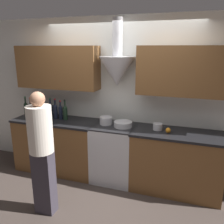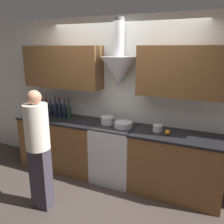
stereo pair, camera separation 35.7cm
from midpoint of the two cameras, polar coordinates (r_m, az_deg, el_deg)
The scene contains 19 objects.
ground_plane at distance 3.88m, azimuth 1.37°, elevation -17.94°, with size 12.00×12.00×0.00m, color #423833.
wall_back at distance 3.84m, azimuth 4.59°, elevation 5.68°, with size 8.40×0.56×2.60m.
counter_left at distance 4.36m, azimuth -9.73°, elevation -7.29°, with size 1.46×0.62×0.93m.
counter_right at distance 3.71m, azimuth 17.80°, elevation -12.07°, with size 1.32×0.62×0.93m.
stove_range at distance 3.91m, azimuth 3.28°, elevation -9.79°, with size 0.66×0.60×0.93m.
wine_bottle_0 at distance 4.58m, azimuth -16.38°, elevation 1.36°, with size 0.07×0.07×0.35m.
wine_bottle_1 at distance 4.52m, azimuth -15.39°, elevation 1.18°, with size 0.07×0.07×0.34m.
wine_bottle_2 at distance 4.47m, azimuth -14.22°, elevation 1.14°, with size 0.07×0.07×0.34m.
wine_bottle_3 at distance 4.40m, azimuth -13.29°, elevation 0.92°, with size 0.08×0.08×0.33m.
wine_bottle_4 at distance 4.35m, azimuth -12.28°, elevation 0.74°, with size 0.08×0.08×0.31m.
wine_bottle_5 at distance 4.29m, azimuth -11.14°, elevation 0.83°, with size 0.08×0.08×0.35m.
wine_bottle_6 at distance 4.22m, azimuth -10.10°, elevation 0.66°, with size 0.08×0.08×0.35m.
wine_bottle_7 at distance 4.17m, azimuth -8.95°, elevation 0.40°, with size 0.07×0.07×0.33m.
wine_bottle_8 at distance 4.12m, azimuth -7.91°, elevation 0.31°, with size 0.08×0.08×0.35m.
stock_pot at distance 3.80m, azimuth 1.52°, elevation -2.05°, with size 0.20×0.20×0.12m.
mixing_bowl at distance 3.67m, azimuth 5.53°, elevation -3.06°, with size 0.28×0.28×0.08m.
orange_fruit at distance 3.47m, azimuth 16.13°, elevation -4.76°, with size 0.07×0.07×0.07m.
saucepan at distance 3.57m, azimuth 13.80°, elevation -3.84°, with size 0.14×0.14×0.10m.
person_foreground_left at distance 3.16m, azimuth -14.25°, elevation -7.92°, with size 0.31×0.31×1.63m.
Camera 2 is at (1.43, -2.92, 2.13)m, focal length 38.00 mm.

